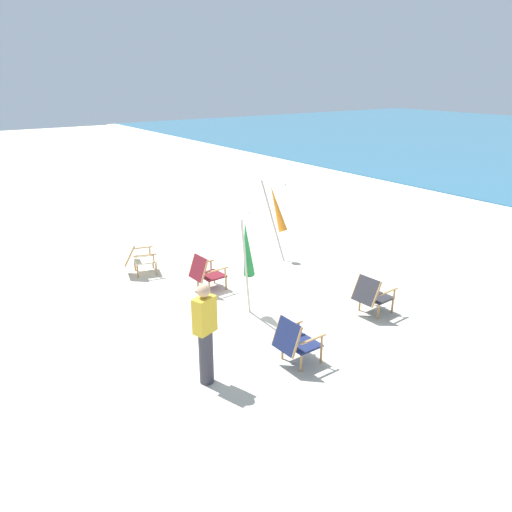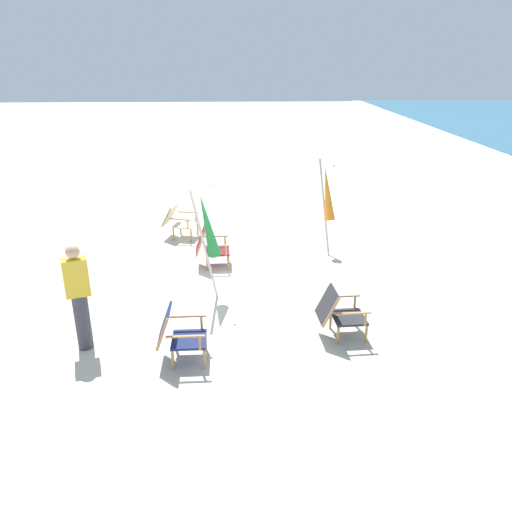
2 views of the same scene
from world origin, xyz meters
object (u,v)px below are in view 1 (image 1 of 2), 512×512
object	(u,v)px
beach_chair_mid_center	(295,340)
beach_chair_back_left	(372,294)
umbrella_furled_green	(247,250)
person_near_chairs	(205,333)
umbrella_furled_orange	(277,209)
beach_chair_front_left	(137,257)
beach_chair_back_right	(206,272)

from	to	relation	value
beach_chair_mid_center	beach_chair_back_left	world-z (taller)	beach_chair_mid_center
umbrella_furled_green	person_near_chairs	bearing A→B (deg)	-49.72
umbrella_furled_orange	person_near_chairs	world-z (taller)	umbrella_furled_orange
beach_chair_front_left	umbrella_furled_orange	size ratio (longest dim) A/B	0.44
beach_chair_back_right	beach_chair_mid_center	bearing A→B (deg)	-4.90
beach_chair_back_right	beach_chair_front_left	distance (m)	1.96
beach_chair_back_left	umbrella_furled_green	xyz separation A→B (m)	(-1.34, -2.02, 0.93)
beach_chair_mid_center	umbrella_furled_green	size ratio (longest dim) A/B	0.39
beach_chair_mid_center	umbrella_furled_green	bearing A→B (deg)	169.45
beach_chair_mid_center	umbrella_furled_orange	bearing A→B (deg)	146.15
beach_chair_back_left	umbrella_furled_orange	xyz separation A→B (m)	(-3.59, 0.40, 0.87)
person_near_chairs	umbrella_furled_orange	bearing A→B (deg)	131.82
beach_chair_mid_center	umbrella_furled_green	xyz separation A→B (m)	(-1.88, 0.35, 0.93)
beach_chair_mid_center	beach_chair_back_right	size ratio (longest dim) A/B	1.00
umbrella_furled_green	person_near_chairs	distance (m)	2.38
beach_chair_back_right	person_near_chairs	world-z (taller)	person_near_chairs
umbrella_furled_orange	beach_chair_front_left	bearing A→B (deg)	-107.54
umbrella_furled_orange	beach_chair_mid_center	bearing A→B (deg)	-33.85
beach_chair_mid_center	person_near_chairs	distance (m)	1.53
beach_chair_back_left	person_near_chairs	size ratio (longest dim) A/B	0.49
beach_chair_back_right	umbrella_furled_green	size ratio (longest dim) A/B	0.39
beach_chair_mid_center	person_near_chairs	bearing A→B (deg)	-105.07
beach_chair_front_left	person_near_chairs	size ratio (longest dim) A/B	0.53
umbrella_furled_orange	person_near_chairs	bearing A→B (deg)	-48.18
beach_chair_mid_center	beach_chair_front_left	bearing A→B (deg)	-174.16
person_near_chairs	beach_chair_back_right	bearing A→B (deg)	150.41
beach_chair_mid_center	umbrella_furled_green	distance (m)	2.13
beach_chair_mid_center	beach_chair_back_right	distance (m)	3.41
beach_chair_back_left	beach_chair_back_right	distance (m)	3.53
beach_chair_mid_center	beach_chair_front_left	world-z (taller)	beach_chair_mid_center
umbrella_furled_orange	beach_chair_back_right	bearing A→B (deg)	-73.46
beach_chair_mid_center	beach_chair_front_left	distance (m)	5.20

